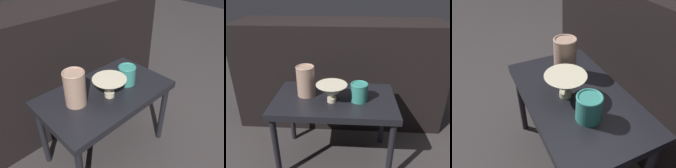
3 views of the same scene
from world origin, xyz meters
The scene contains 6 objects.
ground_plane centered at (0.00, 0.00, 0.00)m, with size 8.00×8.00×0.00m, color #383333.
table centered at (0.00, 0.00, 0.43)m, with size 0.75×0.45×0.48m.
couch_backdrop centered at (0.00, 0.57, 0.43)m, with size 1.67×0.50×0.86m.
bowl centered at (-0.01, -0.05, 0.55)m, with size 0.18×0.18×0.11m.
vase_textured_left centered at (-0.18, 0.03, 0.58)m, with size 0.12×0.12×0.19m.
vase_colorful_right centered at (0.15, -0.02, 0.54)m, with size 0.11×0.11×0.11m.
Camera 2 is at (0.10, -1.19, 1.14)m, focal length 35.00 mm.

